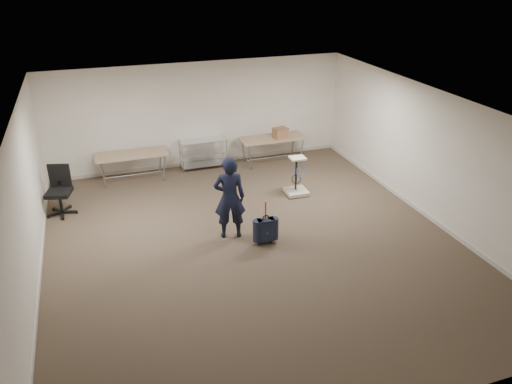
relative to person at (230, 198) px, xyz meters
name	(u,v)px	position (x,y,z in m)	size (l,w,h in m)	color
ground	(253,243)	(0.34, -0.43, -0.87)	(9.00, 9.00, 0.00)	#46372A
room_shell	(233,211)	(0.34, 0.95, -0.82)	(8.00, 9.00, 9.00)	silver
folding_table_left	(132,156)	(-1.56, 3.52, -0.19)	(1.80, 0.75, 0.73)	#997D5E
folding_table_right	(272,139)	(2.24, 3.52, -0.19)	(1.80, 0.75, 0.73)	#997D5E
wire_shelf	(203,152)	(0.34, 3.77, -0.43)	(1.22, 0.47, 0.80)	silver
person	(230,198)	(0.00, 0.00, 0.00)	(0.64, 0.42, 1.74)	black
suitcase	(266,230)	(0.58, -0.52, -0.56)	(0.34, 0.21, 0.92)	#161C32
office_chair	(61,200)	(-3.29, 2.20, -0.54)	(0.67, 0.67, 1.10)	black
equipment_cart	(297,185)	(2.07, 1.41, -0.62)	(0.54, 0.54, 0.95)	beige
cardboard_box	(280,133)	(2.43, 3.44, 0.00)	(0.37, 0.28, 0.28)	olive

